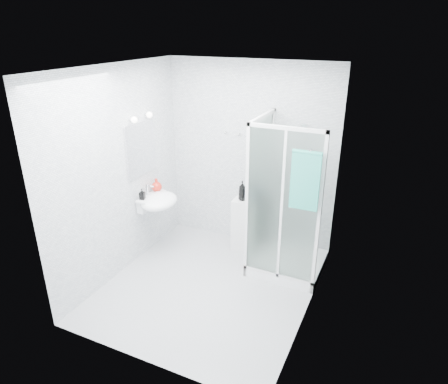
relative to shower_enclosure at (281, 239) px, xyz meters
The scene contains 12 objects.
room 1.33m from the shower_enclosure, 131.13° to the right, with size 2.40×2.60×2.60m.
shower_enclosure is the anchor object (origin of this frame).
wall_basin 1.72m from the shower_enclosure, 169.19° to the right, with size 0.46×0.56×0.35m.
mirror 2.16m from the shower_enclosure, behind, with size 0.02×0.60×0.70m, color white.
vanity_lights 2.35m from the shower_enclosure, behind, with size 0.10×0.40×0.08m.
wall_hooks 1.57m from the shower_enclosure, 151.98° to the left, with size 0.23×0.06×0.03m.
storage_cabinet 0.68m from the shower_enclosure, 155.07° to the left, with size 0.32×0.35×0.77m.
hand_towel 1.14m from the shower_enclosure, 50.28° to the right, with size 0.32×0.05×0.67m.
shampoo_bottle_a 0.84m from the shower_enclosure, 159.27° to the left, with size 0.11×0.11×0.28m, color black.
shampoo_bottle_b 0.77m from the shower_enclosure, 150.93° to the left, with size 0.12×0.12×0.26m, color #0B0C43.
soap_dispenser_orange 1.84m from the shower_enclosure, behind, with size 0.14×0.14×0.18m, color red.
soap_dispenser_black 1.90m from the shower_enclosure, 165.18° to the right, with size 0.07×0.07×0.15m, color black.
Camera 1 is at (1.89, -3.62, 2.99)m, focal length 32.00 mm.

